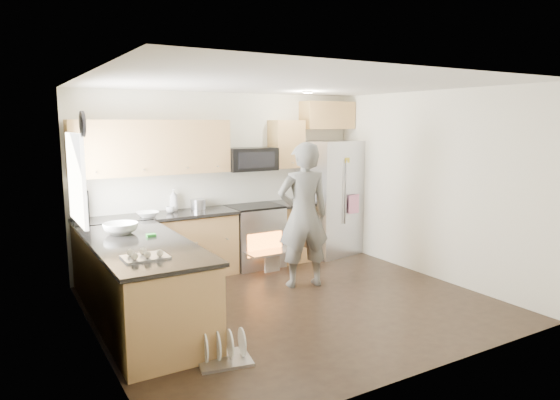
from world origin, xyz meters
TOP-DOWN VIEW (x-y plane):
  - ground at (0.00, 0.00)m, footprint 4.50×4.50m
  - room_shell at (-0.04, 0.02)m, footprint 4.54×4.04m
  - back_cabinet_run at (-0.59, 1.75)m, footprint 4.45×0.64m
  - peninsula at (-1.75, 0.25)m, footprint 0.96×2.36m
  - stove_range at (0.35, 1.69)m, footprint 0.76×0.97m
  - refrigerator at (1.77, 1.70)m, footprint 1.02×0.86m
  - person at (0.46, 0.52)m, footprint 0.79×0.61m
  - dish_rack at (-1.34, -0.93)m, footprint 0.54×0.47m

SIDE VIEW (x-z plane):
  - ground at x=0.00m, z-range 0.00..0.00m
  - dish_rack at x=-1.34m, z-range -0.07..0.23m
  - peninsula at x=-1.75m, z-range -0.06..0.99m
  - stove_range at x=0.35m, z-range -0.22..1.57m
  - refrigerator at x=1.77m, z-range 0.00..1.87m
  - person at x=0.46m, z-range 0.00..1.92m
  - back_cabinet_run at x=-0.59m, z-range -0.29..2.21m
  - room_shell at x=-0.04m, z-range 0.36..2.98m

